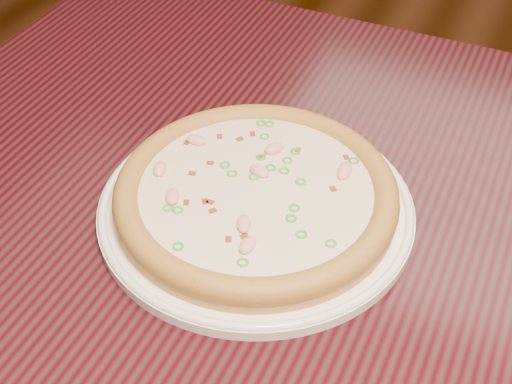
% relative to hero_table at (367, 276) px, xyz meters
% --- Properties ---
extents(hero_table, '(1.20, 0.80, 0.75)m').
position_rel_hero_table_xyz_m(hero_table, '(0.00, 0.00, 0.00)').
color(hero_table, black).
rests_on(hero_table, ground).
extents(plate, '(0.34, 0.34, 0.02)m').
position_rel_hero_table_xyz_m(plate, '(-0.12, -0.05, 0.11)').
color(plate, white).
rests_on(plate, hero_table).
extents(pizza, '(0.30, 0.30, 0.03)m').
position_rel_hero_table_xyz_m(pizza, '(-0.12, -0.05, 0.13)').
color(pizza, tan).
rests_on(pizza, plate).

